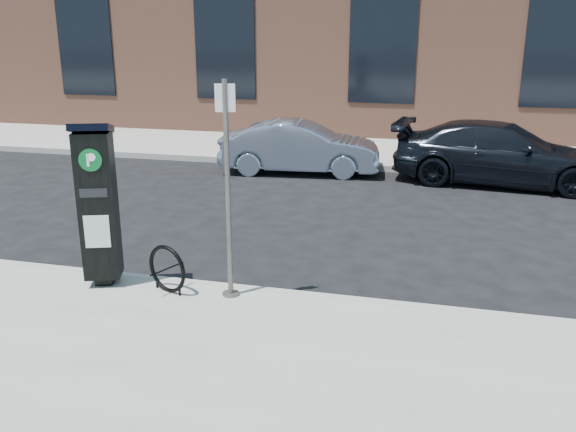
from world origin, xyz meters
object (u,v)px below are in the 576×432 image
(parking_kiosk, at_px, (98,203))
(car_dark, at_px, (501,154))
(car_silver, at_px, (300,147))
(sign_pole, at_px, (228,193))
(bike_rack, at_px, (167,269))

(parking_kiosk, height_order, car_dark, parking_kiosk)
(car_silver, height_order, car_dark, car_dark)
(parking_kiosk, bearing_deg, sign_pole, -18.32)
(parking_kiosk, bearing_deg, car_silver, 63.77)
(car_silver, bearing_deg, sign_pole, -179.54)
(car_silver, distance_m, car_dark, 4.68)
(car_dark, bearing_deg, car_silver, 96.49)
(bike_rack, distance_m, car_silver, 7.76)
(parking_kiosk, relative_size, car_silver, 0.56)
(bike_rack, height_order, car_dark, car_dark)
(parking_kiosk, bearing_deg, car_dark, 34.52)
(sign_pole, bearing_deg, car_silver, 80.40)
(sign_pole, xyz_separation_m, bike_rack, (-0.82, -0.10, -1.03))
(sign_pole, relative_size, car_dark, 0.56)
(bike_rack, xyz_separation_m, car_silver, (-0.09, 7.76, 0.18))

